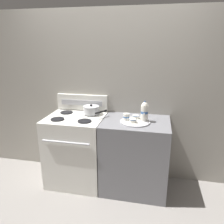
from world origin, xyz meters
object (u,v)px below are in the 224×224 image
Objects in this scene: saucepan at (91,110)px; creamer_jug at (126,117)px; teacup_left at (133,121)px; teacup_right at (136,117)px; teapot at (144,111)px; serving_tray at (135,122)px; stove at (77,150)px.

saucepan is 0.50m from creamer_jug.
teacup_left is 1.00× the size of teacup_right.
teapot is 1.96× the size of teacup_right.
saucepan reaches higher than teacup_right.
serving_tray is 2.83× the size of teacup_left.
teacup_right is (0.58, -0.09, -0.03)m from saucepan.
teacup_left reaches higher than stove.
teapot is (0.10, 0.04, 0.12)m from serving_tray.
saucepan reaches higher than teacup_left.
teapot reaches higher than creamer_jug.
creamer_jug is (-0.09, 0.08, 0.02)m from teacup_left.
stove is 2.88× the size of saucepan.
teacup_right reaches higher than serving_tray.
teacup_right is at bearing 82.27° from teacup_left.
serving_tray is 0.12m from creamer_jug.
serving_tray is 1.45× the size of teapot.
stove is 7.43× the size of teacup_right.
stove is at bearing -141.99° from saucepan.
creamer_jug is (-0.10, -0.06, 0.02)m from teacup_right.
serving_tray is 0.16m from teapot.
stove is 0.90m from teacup_right.
stove is at bearing 179.70° from teapot.
teapot is at bearing -0.30° from stove.
saucepan reaches higher than creamer_jug.
stove is 0.82m from creamer_jug.
teapot is at bearing -11.67° from saucepan.
teapot is 0.22m from creamer_jug.
serving_tray is 2.83× the size of teacup_right.
stove is 3.80× the size of teapot.
creamer_jug is (-0.21, -0.02, -0.07)m from teapot.
stove is 1.03m from teapot.
teacup_right is at bearing 155.99° from teapot.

